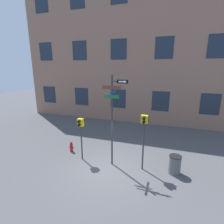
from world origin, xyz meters
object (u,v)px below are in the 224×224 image
street_sign_pole (113,113)px  pedestrian_signal_right (144,127)px  pedestrian_signal_left (81,127)px  fire_hydrant (71,147)px  trash_bin (175,165)px

street_sign_pole → pedestrian_signal_right: size_ratio=1.63×
pedestrian_signal_left → pedestrian_signal_right: bearing=1.6°
pedestrian_signal_left → fire_hydrant: size_ratio=3.75×
street_sign_pole → pedestrian_signal_left: 2.13m
street_sign_pole → pedestrian_signal_right: 1.73m
pedestrian_signal_right → fire_hydrant: pedestrian_signal_right is taller
pedestrian_signal_right → trash_bin: size_ratio=3.09×
trash_bin → pedestrian_signal_right: bearing=-175.2°
street_sign_pole → trash_bin: street_sign_pole is taller
street_sign_pole → trash_bin: 4.08m
fire_hydrant → pedestrian_signal_left: bearing=-29.3°
street_sign_pole → fire_hydrant: bearing=169.3°
pedestrian_signal_right → trash_bin: (1.62, 0.14, -1.89)m
pedestrian_signal_left → fire_hydrant: bearing=150.7°
fire_hydrant → trash_bin: 6.27m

